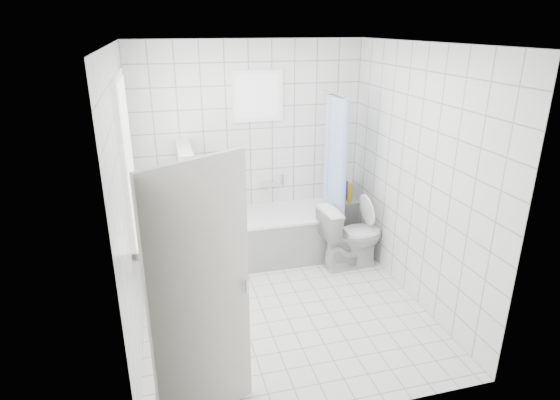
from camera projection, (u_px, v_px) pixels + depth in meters
name	position (u px, v px, depth m)	size (l,w,h in m)	color
ground	(282.00, 307.00, 4.85)	(3.00, 3.00, 0.00)	white
ceiling	(283.00, 43.00, 3.94)	(3.00, 3.00, 0.00)	white
wall_back	(250.00, 150.00, 5.75)	(2.80, 0.02, 2.60)	white
wall_front	(343.00, 262.00, 3.04)	(2.80, 0.02, 2.60)	white
wall_left	(127.00, 202.00, 4.06)	(0.02, 3.00, 2.60)	white
wall_right	(416.00, 177.00, 4.74)	(0.02, 3.00, 2.60)	white
window_left	(130.00, 160.00, 4.23)	(0.01, 0.90, 1.40)	white
window_back	(258.00, 96.00, 5.51)	(0.50, 0.01, 0.50)	white
window_sill	(143.00, 233.00, 4.50)	(0.18, 1.02, 0.08)	white
door	(202.00, 303.00, 3.13)	(0.04, 0.80, 2.00)	silver
bathtub	(267.00, 236.00, 5.79)	(1.73, 0.77, 0.58)	white
partition_wall	(189.00, 210.00, 5.36)	(0.15, 0.85, 1.50)	white
tiled_ledge	(342.00, 220.00, 6.30)	(0.40, 0.24, 0.55)	white
toilet	(351.00, 236.00, 5.55)	(0.44, 0.77, 0.78)	white
curtain_rod	(334.00, 94.00, 5.36)	(0.02, 0.02, 0.80)	silver
shower_curtain	(335.00, 172.00, 5.56)	(0.14, 0.48, 1.78)	#4C7BE0
tub_faucet	(268.00, 184.00, 5.92)	(0.18, 0.06, 0.06)	silver
sill_bottles	(143.00, 215.00, 4.55)	(0.19, 0.41, 0.28)	pink
ledge_bottles	(347.00, 193.00, 6.13)	(0.17, 0.18, 0.28)	#FFB01A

